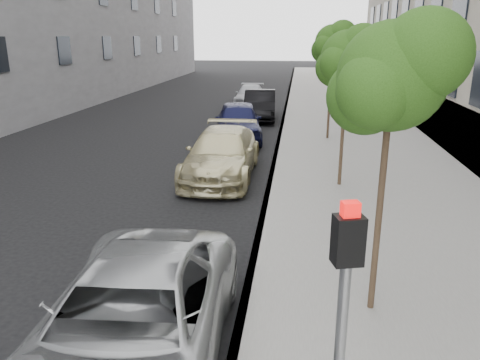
% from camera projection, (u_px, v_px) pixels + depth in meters
% --- Properties ---
extents(ground, '(160.00, 160.00, 0.00)m').
position_uv_depth(ground, '(149.00, 359.00, 6.49)').
color(ground, black).
rests_on(ground, ground).
extents(sidewalk, '(6.40, 72.00, 0.14)m').
position_uv_depth(sidewalk, '(337.00, 107.00, 28.70)').
color(sidewalk, gray).
rests_on(sidewalk, ground).
extents(curb, '(0.15, 72.00, 0.14)m').
position_uv_depth(curb, '(286.00, 106.00, 29.07)').
color(curb, '#9E9B93').
rests_on(curb, ground).
extents(tree_near, '(1.83, 1.63, 4.53)m').
position_uv_depth(tree_near, '(394.00, 76.00, 6.41)').
color(tree_near, '#38281C').
rests_on(tree_near, sidewalk).
extents(tree_mid, '(1.76, 1.56, 4.47)m').
position_uv_depth(tree_mid, '(348.00, 57.00, 12.58)').
color(tree_mid, '#38281C').
rests_on(tree_mid, sidewalk).
extents(tree_far, '(1.75, 1.55, 4.75)m').
position_uv_depth(tree_far, '(333.00, 43.00, 18.66)').
color(tree_far, '#38281C').
rests_on(tree_far, sidewalk).
extents(signal_pole, '(0.28, 0.24, 2.90)m').
position_uv_depth(signal_pole, '(342.00, 319.00, 4.02)').
color(signal_pole, '#939699').
rests_on(signal_pole, sidewalk).
extents(minivan, '(2.67, 5.32, 1.45)m').
position_uv_depth(minivan, '(132.00, 323.00, 6.07)').
color(minivan, '#A8ABAD').
rests_on(minivan, ground).
extents(suv, '(2.07, 5.09, 1.48)m').
position_uv_depth(suv, '(222.00, 154.00, 14.67)').
color(suv, beige).
rests_on(suv, ground).
extents(sedan_blue, '(2.52, 4.93, 1.61)m').
position_uv_depth(sedan_blue, '(238.00, 121.00, 19.89)').
color(sedan_blue, '#0F1235').
rests_on(sedan_blue, ground).
extents(sedan_black, '(1.86, 4.69, 1.52)m').
position_uv_depth(sedan_black, '(260.00, 105.00, 24.84)').
color(sedan_black, black).
rests_on(sedan_black, ground).
extents(sedan_rear, '(1.87, 4.40, 1.27)m').
position_uv_depth(sedan_rear, '(250.00, 95.00, 29.82)').
color(sedan_rear, '#9B9DA2').
rests_on(sedan_rear, ground).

